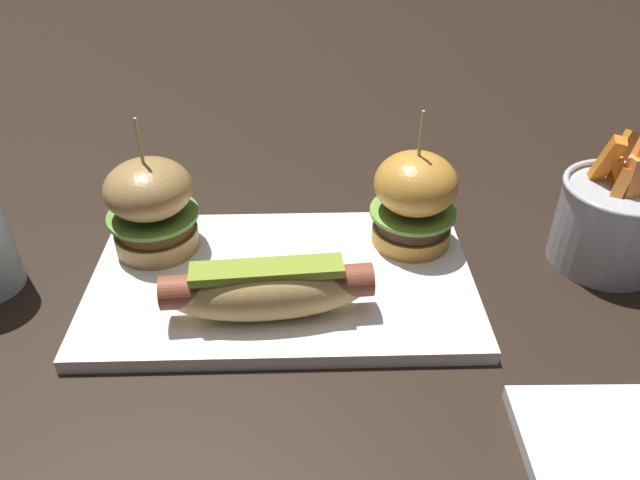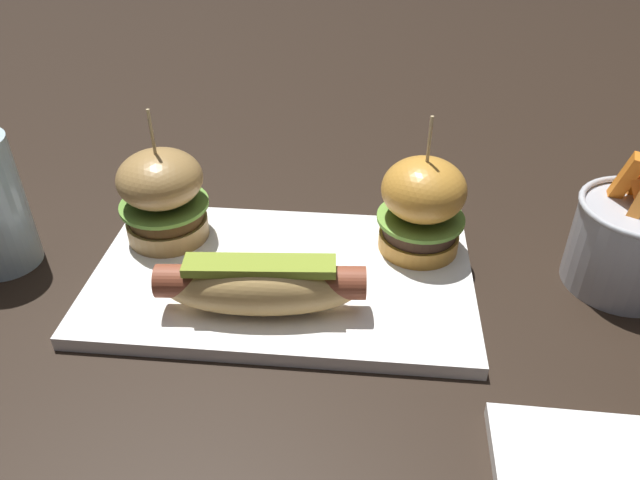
{
  "view_description": "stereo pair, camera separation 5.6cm",
  "coord_description": "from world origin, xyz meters",
  "px_view_note": "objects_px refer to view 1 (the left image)",
  "views": [
    {
      "loc": [
        0.02,
        -0.46,
        0.37
      ],
      "look_at": [
        0.04,
        0.0,
        0.05
      ],
      "focal_mm": 33.94,
      "sensor_mm": 36.0,
      "label": 1
    },
    {
      "loc": [
        0.08,
        -0.45,
        0.37
      ],
      "look_at": [
        0.04,
        0.0,
        0.05
      ],
      "focal_mm": 33.94,
      "sensor_mm": 36.0,
      "label": 2
    }
  ],
  "objects_px": {
    "slider_left": "(151,206)",
    "slider_right": "(414,199)",
    "platter_main": "(282,280)",
    "fries_bucket": "(612,221)",
    "hot_dog": "(268,289)"
  },
  "relations": [
    {
      "from": "slider_left",
      "to": "slider_right",
      "type": "height_order",
      "value": "slider_right"
    },
    {
      "from": "platter_main",
      "to": "slider_left",
      "type": "bearing_deg",
      "value": 158.24
    },
    {
      "from": "slider_left",
      "to": "fries_bucket",
      "type": "height_order",
      "value": "slider_left"
    },
    {
      "from": "slider_right",
      "to": "hot_dog",
      "type": "bearing_deg",
      "value": -142.27
    },
    {
      "from": "hot_dog",
      "to": "fries_bucket",
      "type": "height_order",
      "value": "fries_bucket"
    },
    {
      "from": "platter_main",
      "to": "fries_bucket",
      "type": "xyz_separation_m",
      "value": [
        0.33,
        0.03,
        0.04
      ]
    },
    {
      "from": "hot_dog",
      "to": "platter_main",
      "type": "bearing_deg",
      "value": 79.93
    },
    {
      "from": "platter_main",
      "to": "slider_left",
      "type": "distance_m",
      "value": 0.15
    },
    {
      "from": "slider_left",
      "to": "hot_dog",
      "type": "bearing_deg",
      "value": -42.12
    },
    {
      "from": "slider_left",
      "to": "slider_right",
      "type": "distance_m",
      "value": 0.26
    },
    {
      "from": "platter_main",
      "to": "slider_right",
      "type": "bearing_deg",
      "value": 22.31
    },
    {
      "from": "slider_left",
      "to": "slider_right",
      "type": "relative_size",
      "value": 0.98
    },
    {
      "from": "fries_bucket",
      "to": "slider_right",
      "type": "bearing_deg",
      "value": 174.05
    },
    {
      "from": "slider_left",
      "to": "fries_bucket",
      "type": "xyz_separation_m",
      "value": [
        0.45,
        -0.02,
        -0.01
      ]
    },
    {
      "from": "platter_main",
      "to": "fries_bucket",
      "type": "height_order",
      "value": "fries_bucket"
    }
  ]
}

